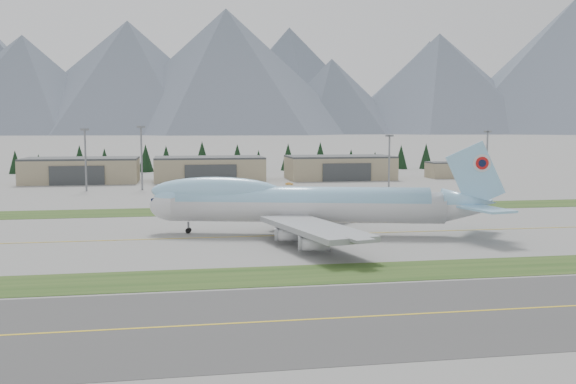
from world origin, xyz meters
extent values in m
plane|color=gray|center=(0.00, 0.00, 0.00)|extent=(7000.00, 7000.00, 0.00)
cube|color=#224017|center=(0.00, -38.00, 0.00)|extent=(400.00, 14.00, 0.08)
cube|color=#224017|center=(0.00, 45.00, 0.00)|extent=(400.00, 18.00, 0.08)
cube|color=#3E3E3E|center=(0.00, -62.00, 0.00)|extent=(400.00, 32.00, 0.04)
cube|color=gold|center=(0.00, 0.00, 0.00)|extent=(400.00, 0.40, 0.02)
cube|color=gold|center=(0.00, -62.00, 0.00)|extent=(400.00, 0.40, 0.02)
cylinder|color=silver|center=(-0.65, 0.52, 6.23)|extent=(60.04, 21.29, 6.98)
cylinder|color=#94CCF2|center=(-1.69, 0.78, 7.52)|extent=(55.75, 19.73, 6.44)
ellipsoid|color=silver|center=(-29.83, 7.78, 6.23)|extent=(12.52, 9.47, 6.98)
ellipsoid|color=#94CCF2|center=(-29.83, 7.78, 7.52)|extent=(10.50, 8.00, 5.92)
ellipsoid|color=#94CCF2|center=(-20.45, 5.44, 9.56)|extent=(30.19, 12.91, 6.44)
cube|color=#0C1433|center=(-33.48, 8.68, 7.62)|extent=(2.91, 3.27, 1.39)
cone|color=silver|center=(33.74, -8.04, 6.23)|extent=(14.16, 9.75, 6.84)
cone|color=#94CCF2|center=(33.74, -8.04, 7.52)|extent=(12.97, 8.90, 6.23)
cube|color=#94CCF2|center=(34.78, -8.30, 13.53)|extent=(12.78, 3.77, 14.82)
cylinder|color=silver|center=(36.14, -8.19, 16.11)|extent=(3.80, 1.14, 3.87)
cylinder|color=red|center=(36.16, -8.09, 16.11)|extent=(2.76, 0.88, 2.79)
cylinder|color=#0C1433|center=(36.19, -7.98, 16.11)|extent=(1.62, 0.60, 1.61)
cube|color=#94CCF2|center=(37.38, -2.31, 6.87)|extent=(12.44, 13.24, 0.49)
cube|color=#94CCF2|center=(34.27, -14.81, 6.87)|extent=(8.58, 12.83, 0.49)
cube|color=gray|center=(5.71, 17.19, 4.30)|extent=(29.13, 30.78, 1.07)
cube|color=gray|center=(-2.84, -17.20, 4.30)|extent=(17.71, 33.73, 1.07)
cylinder|color=silver|center=(-0.12, 14.22, 2.26)|extent=(6.07, 3.95, 2.68)
cylinder|color=silver|center=(7.40, 22.64, 2.26)|extent=(6.07, 3.95, 2.68)
cylinder|color=silver|center=(-6.60, -11.84, 2.26)|extent=(6.07, 3.95, 2.68)
cylinder|color=silver|center=(-3.90, -22.80, 2.26)|extent=(6.07, 3.95, 2.68)
cylinder|color=slate|center=(-26.70, 7.00, 1.29)|extent=(0.57, 0.57, 2.58)
cylinder|color=slate|center=(-1.43, 4.03, 1.40)|extent=(0.73, 0.73, 2.79)
cylinder|color=slate|center=(-2.99, -2.22, 1.40)|extent=(0.73, 0.73, 2.79)
cylinder|color=slate|center=(3.78, 2.74, 1.40)|extent=(0.73, 0.73, 2.79)
cylinder|color=slate|center=(2.22, -3.52, 1.40)|extent=(0.73, 0.73, 2.79)
cylinder|color=black|center=(-26.81, 6.58, 0.59)|extent=(1.24, 0.65, 1.18)
cylinder|color=black|center=(-26.60, 7.41, 0.59)|extent=(1.24, 0.65, 1.18)
cylinder|color=black|center=(-1.43, 4.03, 0.64)|extent=(1.38, 0.83, 1.29)
cylinder|color=black|center=(-2.99, -2.22, 0.64)|extent=(1.38, 0.83, 1.29)
cylinder|color=black|center=(3.78, 2.74, 0.64)|extent=(1.38, 0.83, 1.29)
cylinder|color=black|center=(2.22, -3.52, 0.64)|extent=(1.38, 0.83, 1.29)
cube|color=tan|center=(-70.00, 150.00, 5.00)|extent=(48.00, 26.00, 10.00)
cube|color=#363A3B|center=(-70.00, 150.00, 10.40)|extent=(48.00, 26.00, 0.80)
cube|color=#363A3B|center=(-70.00, 136.70, 4.00)|extent=(22.08, 0.60, 8.00)
cube|color=tan|center=(-15.00, 150.00, 5.00)|extent=(48.00, 26.00, 10.00)
cube|color=#363A3B|center=(-15.00, 150.00, 10.40)|extent=(48.00, 26.00, 0.80)
cube|color=#363A3B|center=(-15.00, 136.70, 4.00)|extent=(22.08, 0.60, 8.00)
cube|color=tan|center=(45.00, 150.00, 5.00)|extent=(48.00, 26.00, 10.00)
cube|color=#363A3B|center=(45.00, 150.00, 10.40)|extent=(48.00, 26.00, 0.80)
cube|color=#363A3B|center=(45.00, 136.70, 4.00)|extent=(22.08, 0.60, 8.00)
cube|color=tan|center=(95.00, 148.00, 3.50)|extent=(14.00, 12.00, 7.00)
cube|color=#363A3B|center=(95.00, 148.00, 7.30)|extent=(14.00, 12.00, 0.60)
cylinder|color=slate|center=(-62.85, 111.05, 11.31)|extent=(0.70, 0.70, 22.62)
cube|color=slate|center=(-62.85, 111.05, 23.02)|extent=(3.20, 3.20, 0.80)
cylinder|color=slate|center=(-42.44, 112.64, 11.81)|extent=(0.70, 0.70, 23.61)
cube|color=slate|center=(-42.44, 112.64, 24.01)|extent=(3.20, 3.20, 0.80)
cylinder|color=slate|center=(54.22, 106.55, 10.06)|extent=(0.70, 0.70, 20.12)
cube|color=slate|center=(54.22, 106.55, 20.52)|extent=(3.20, 3.20, 0.80)
cylinder|color=slate|center=(97.06, 108.76, 10.85)|extent=(0.70, 0.70, 21.70)
cube|color=slate|center=(97.06, 108.76, 22.10)|extent=(3.20, 3.20, 0.80)
imported|color=silver|center=(-34.90, 125.84, 0.00)|extent=(1.71, 3.85, 1.29)
imported|color=gold|center=(16.68, 123.22, 0.00)|extent=(3.35, 2.66, 1.06)
imported|color=#98999D|center=(59.01, 140.00, 0.00)|extent=(2.54, 4.08, 1.10)
cone|color=black|center=(-111.76, 212.21, 6.09)|extent=(6.82, 6.82, 12.18)
cone|color=black|center=(-100.05, 211.15, 5.10)|extent=(5.72, 5.72, 10.21)
cone|color=black|center=(-79.82, 213.19, 7.33)|extent=(8.21, 8.21, 14.67)
cone|color=black|center=(-66.86, 210.77, 6.49)|extent=(7.27, 7.27, 12.99)
cone|color=black|center=(-45.83, 214.21, 7.47)|extent=(8.37, 8.37, 14.94)
cone|color=black|center=(-34.97, 212.74, 7.11)|extent=(7.96, 7.96, 14.22)
cone|color=black|center=(-15.84, 210.27, 8.29)|extent=(9.29, 9.29, 16.58)
cone|color=black|center=(3.46, 213.36, 7.45)|extent=(8.35, 8.35, 14.90)
cone|color=black|center=(15.34, 214.86, 5.70)|extent=(6.39, 6.39, 11.40)
cone|color=black|center=(31.67, 212.93, 7.57)|extent=(8.48, 8.48, 15.14)
cone|color=black|center=(50.18, 213.90, 7.86)|extent=(8.81, 8.81, 15.73)
cone|color=black|center=(66.68, 209.05, 5.88)|extent=(6.59, 6.59, 11.77)
cone|color=black|center=(82.24, 214.12, 5.10)|extent=(5.72, 5.72, 10.21)
cone|color=black|center=(98.11, 214.95, 7.00)|extent=(7.84, 7.84, 14.00)
cone|color=black|center=(112.50, 213.04, 7.36)|extent=(8.24, 8.24, 14.71)
cone|color=black|center=(133.09, 209.42, 5.31)|extent=(5.95, 5.95, 10.63)
cone|color=#46545E|center=(-550.00, 2226.23, 170.44)|extent=(798.86, 798.86, 340.88)
cone|color=silver|center=(-550.00, 2226.23, 272.70)|extent=(303.57, 303.57, 136.35)
cone|color=#46545E|center=(-200.00, 2276.05, 203.18)|extent=(928.78, 928.78, 406.36)
cone|color=silver|center=(-200.00, 2276.05, 325.09)|extent=(352.93, 352.93, 162.54)
cone|color=#46545E|center=(150.00, 2217.19, 224.69)|extent=(982.41, 982.41, 449.37)
cone|color=silver|center=(150.00, 2217.19, 359.50)|extent=(373.32, 373.32, 179.75)
cone|color=#46545E|center=(550.00, 2252.29, 141.11)|extent=(592.78, 592.78, 282.21)
cone|color=silver|center=(550.00, 2252.29, 225.77)|extent=(225.25, 225.25, 112.88)
cone|color=#46545E|center=(1000.00, 2303.59, 197.04)|extent=(922.94, 922.94, 394.09)
cone|color=silver|center=(1000.00, 2303.59, 315.27)|extent=(350.72, 350.72, 157.63)
cone|color=#46545E|center=(1500.00, 2167.57, 262.11)|extent=(1110.76, 1110.76, 524.22)
cone|color=silver|center=(1500.00, 2167.57, 419.38)|extent=(422.09, 422.09, 209.69)
cone|color=#46545E|center=(-200.00, 2900.00, 220.91)|extent=(883.64, 883.64, 441.82)
cone|color=silver|center=(-200.00, 2900.00, 344.62)|extent=(353.46, 353.46, 194.40)
cone|color=#46545E|center=(500.00, 2900.00, 247.08)|extent=(988.32, 988.32, 494.16)
cone|color=silver|center=(500.00, 2900.00, 385.44)|extent=(395.33, 395.33, 217.43)
cone|color=#46545E|center=(1200.00, 2900.00, 222.74)|extent=(890.96, 890.96, 445.48)
cone|color=silver|center=(1200.00, 2900.00, 347.47)|extent=(356.38, 356.38, 196.01)
cone|color=#46545E|center=(1900.00, 2900.00, 241.93)|extent=(967.71, 967.71, 483.85)
cone|color=silver|center=(1900.00, 2900.00, 377.40)|extent=(387.08, 387.08, 212.90)
camera|label=1|loc=(-28.77, -138.00, 23.77)|focal=40.00mm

